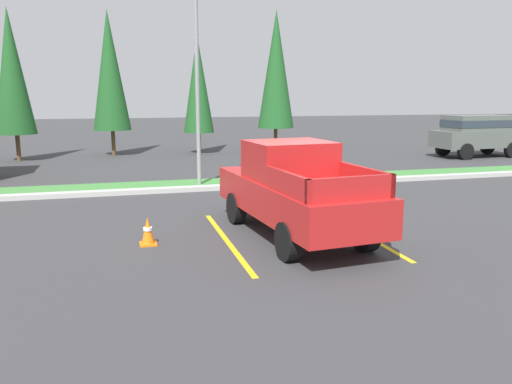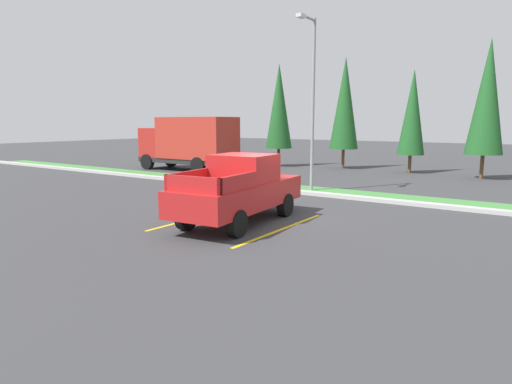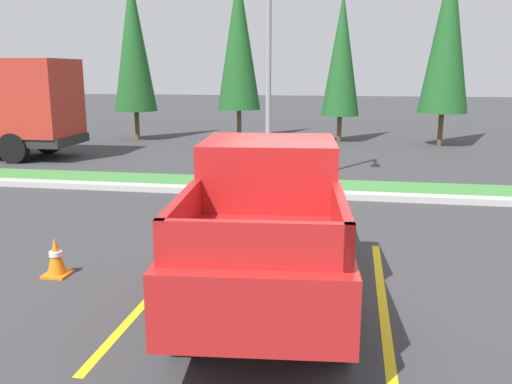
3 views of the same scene
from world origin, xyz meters
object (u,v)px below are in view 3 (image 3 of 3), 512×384
(pickup_truck_main, at_px, (268,220))
(cypress_tree_right_inner, at_px, (447,34))
(street_light, at_px, (268,17))
(traffic_cone, at_px, (56,257))
(cypress_tree_center, at_px, (342,55))
(cypress_tree_leftmost, at_px, (133,43))
(cypress_tree_left_inner, at_px, (239,40))

(pickup_truck_main, distance_m, cypress_tree_right_inner, 17.08)
(street_light, bearing_deg, traffic_cone, -108.06)
(cypress_tree_center, bearing_deg, cypress_tree_right_inner, -10.57)
(cypress_tree_leftmost, distance_m, cypress_tree_right_inner, 12.95)
(cypress_tree_right_inner, relative_size, traffic_cone, 12.50)
(pickup_truck_main, xyz_separation_m, cypress_tree_center, (0.52, 16.85, 2.62))
(cypress_tree_left_inner, distance_m, cypress_tree_center, 4.52)
(cypress_tree_leftmost, height_order, cypress_tree_left_inner, cypress_tree_left_inner)
(pickup_truck_main, xyz_separation_m, street_light, (-1.05, 6.70, 3.25))
(cypress_tree_leftmost, xyz_separation_m, cypress_tree_center, (8.86, 0.95, -0.51))
(cypress_tree_left_inner, xyz_separation_m, cypress_tree_center, (4.47, -0.20, -0.65))
(street_light, distance_m, traffic_cone, 8.03)
(traffic_cone, bearing_deg, cypress_tree_leftmost, 107.95)
(cypress_tree_leftmost, distance_m, cypress_tree_center, 8.92)
(cypress_tree_leftmost, bearing_deg, cypress_tree_right_inner, 0.83)
(cypress_tree_leftmost, height_order, cypress_tree_right_inner, cypress_tree_right_inner)
(cypress_tree_center, height_order, traffic_cone, cypress_tree_center)
(pickup_truck_main, height_order, cypress_tree_right_inner, cypress_tree_right_inner)
(pickup_truck_main, distance_m, cypress_tree_leftmost, 18.23)
(cypress_tree_leftmost, relative_size, cypress_tree_center, 1.14)
(pickup_truck_main, relative_size, cypress_tree_right_inner, 0.72)
(street_light, height_order, traffic_cone, street_light)
(cypress_tree_left_inner, xyz_separation_m, cypress_tree_right_inner, (8.56, -0.96, 0.10))
(pickup_truck_main, distance_m, cypress_tree_left_inner, 17.81)
(cypress_tree_left_inner, relative_size, traffic_cone, 12.20)
(cypress_tree_left_inner, height_order, cypress_tree_right_inner, cypress_tree_right_inner)
(pickup_truck_main, relative_size, traffic_cone, 8.98)
(cypress_tree_center, xyz_separation_m, cypress_tree_right_inner, (4.09, -0.76, 0.75))
(street_light, height_order, cypress_tree_left_inner, street_light)
(pickup_truck_main, bearing_deg, cypress_tree_leftmost, 117.66)
(street_light, bearing_deg, pickup_truck_main, -81.06)
(cypress_tree_center, height_order, cypress_tree_right_inner, cypress_tree_right_inner)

